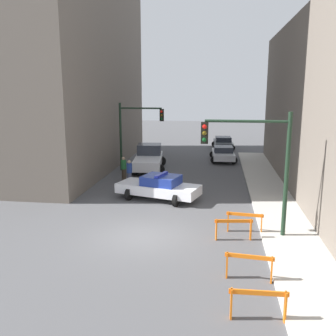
# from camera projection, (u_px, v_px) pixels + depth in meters

# --- Properties ---
(ground_plane) EXTENTS (120.00, 120.00, 0.00)m
(ground_plane) POSITION_uv_depth(u_px,v_px,m) (144.00, 236.00, 16.08)
(ground_plane) COLOR #4C4C4F
(sidewalk_right) EXTENTS (2.40, 44.00, 0.12)m
(sidewalk_right) POSITION_uv_depth(u_px,v_px,m) (293.00, 243.00, 15.24)
(sidewalk_right) COLOR #B2ADA3
(sidewalk_right) RESTS_ON ground_plane
(building_corner_left) EXTENTS (14.00, 20.00, 22.28)m
(building_corner_left) POSITION_uv_depth(u_px,v_px,m) (26.00, 24.00, 28.95)
(building_corner_left) COLOR #6B6056
(building_corner_left) RESTS_ON ground_plane
(traffic_light_near) EXTENTS (3.64, 0.35, 5.20)m
(traffic_light_near) POSITION_uv_depth(u_px,v_px,m) (259.00, 155.00, 15.36)
(traffic_light_near) COLOR black
(traffic_light_near) RESTS_ON sidewalk_right
(traffic_light_far) EXTENTS (3.44, 0.35, 5.20)m
(traffic_light_far) POSITION_uv_depth(u_px,v_px,m) (134.00, 127.00, 28.40)
(traffic_light_far) COLOR black
(traffic_light_far) RESTS_ON ground_plane
(police_car) EXTENTS (5.03, 3.14, 1.52)m
(police_car) POSITION_uv_depth(u_px,v_px,m) (159.00, 187.00, 21.37)
(police_car) COLOR white
(police_car) RESTS_ON ground_plane
(white_truck) EXTENTS (3.04, 5.59, 1.90)m
(white_truck) POSITION_uv_depth(u_px,v_px,m) (149.00, 158.00, 29.25)
(white_truck) COLOR silver
(white_truck) RESTS_ON ground_plane
(parked_car_near) EXTENTS (2.44, 4.40, 1.31)m
(parked_car_near) POSITION_uv_depth(u_px,v_px,m) (223.00, 153.00, 32.88)
(parked_car_near) COLOR silver
(parked_car_near) RESTS_ON ground_plane
(parked_car_mid) EXTENTS (2.46, 4.41, 1.31)m
(parked_car_mid) POSITION_uv_depth(u_px,v_px,m) (223.00, 143.00, 39.47)
(parked_car_mid) COLOR #474C51
(parked_car_mid) RESTS_ON ground_plane
(pedestrian_crossing) EXTENTS (0.41, 0.41, 1.66)m
(pedestrian_crossing) POSITION_uv_depth(u_px,v_px,m) (129.00, 172.00, 24.55)
(pedestrian_crossing) COLOR #474C66
(pedestrian_crossing) RESTS_ON ground_plane
(pedestrian_corner) EXTENTS (0.51, 0.51, 1.66)m
(pedestrian_corner) POSITION_uv_depth(u_px,v_px,m) (124.00, 168.00, 25.74)
(pedestrian_corner) COLOR #382D23
(pedestrian_corner) RESTS_ON ground_plane
(barrier_front) EXTENTS (1.60, 0.19, 0.90)m
(barrier_front) POSITION_uv_depth(u_px,v_px,m) (258.00, 300.00, 10.09)
(barrier_front) COLOR orange
(barrier_front) RESTS_ON ground_plane
(barrier_mid) EXTENTS (1.60, 0.32, 0.90)m
(barrier_mid) POSITION_uv_depth(u_px,v_px,m) (249.00, 263.00, 12.25)
(barrier_mid) COLOR orange
(barrier_mid) RESTS_ON ground_plane
(barrier_back) EXTENTS (1.59, 0.37, 0.90)m
(barrier_back) POSITION_uv_depth(u_px,v_px,m) (234.00, 226.00, 15.56)
(barrier_back) COLOR orange
(barrier_back) RESTS_ON ground_plane
(barrier_corner) EXTENTS (1.60, 0.32, 0.90)m
(barrier_corner) POSITION_uv_depth(u_px,v_px,m) (245.00, 219.00, 16.36)
(barrier_corner) COLOR orange
(barrier_corner) RESTS_ON ground_plane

